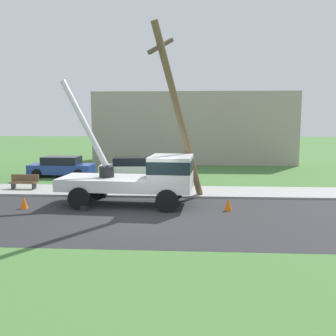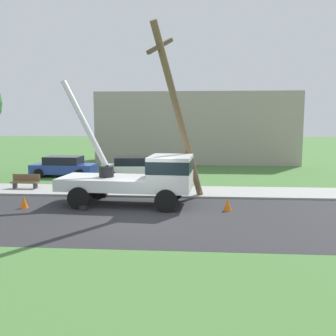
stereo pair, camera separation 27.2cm
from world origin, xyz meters
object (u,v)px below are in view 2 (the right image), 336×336
at_px(traffic_cone_ahead, 228,205).
at_px(traffic_cone_behind, 24,202).
at_px(park_bench, 26,182).
at_px(parked_sedan_blue, 64,166).
at_px(parked_sedan_white, 133,167).
at_px(leaning_utility_pole, 179,115).
at_px(utility_truck, 143,175).

bearing_deg(traffic_cone_ahead, traffic_cone_behind, -178.92).
bearing_deg(park_bench, parked_sedan_blue, 85.72).
bearing_deg(park_bench, traffic_cone_ahead, -20.25).
bearing_deg(parked_sedan_white, traffic_cone_ahead, -57.94).
xyz_separation_m(traffic_cone_ahead, traffic_cone_behind, (-9.20, -0.17, 0.00)).
xyz_separation_m(traffic_cone_behind, park_bench, (-1.91, 4.27, 0.18)).
bearing_deg(leaning_utility_pole, parked_sedan_blue, 137.03).
relative_size(leaning_utility_pole, parked_sedan_blue, 1.86).
bearing_deg(traffic_cone_ahead, park_bench, 159.75).
bearing_deg(park_bench, utility_truck, -23.91).
distance_m(leaning_utility_pole, parked_sedan_white, 9.19).
height_order(utility_truck, park_bench, utility_truck).
height_order(utility_truck, traffic_cone_behind, utility_truck).
height_order(traffic_cone_behind, parked_sedan_blue, parked_sedan_blue).
bearing_deg(parked_sedan_blue, parked_sedan_white, -1.76).
distance_m(utility_truck, park_bench, 7.98).
height_order(traffic_cone_behind, park_bench, park_bench).
bearing_deg(parked_sedan_white, traffic_cone_behind, -110.51).
bearing_deg(parked_sedan_white, utility_truck, -77.32).
bearing_deg(parked_sedan_blue, traffic_cone_ahead, -40.90).
bearing_deg(leaning_utility_pole, utility_truck, -163.16).
xyz_separation_m(parked_sedan_blue, park_bench, (-0.39, -5.19, -0.25)).
distance_m(parked_sedan_white, park_bench, 7.37).
height_order(traffic_cone_behind, parked_sedan_white, parked_sedan_white).
distance_m(traffic_cone_ahead, park_bench, 11.84).
relative_size(traffic_cone_ahead, parked_sedan_blue, 0.13).
relative_size(leaning_utility_pole, parked_sedan_white, 1.81).
bearing_deg(parked_sedan_white, park_bench, -136.94).
height_order(traffic_cone_ahead, parked_sedan_white, parked_sedan_white).
bearing_deg(leaning_utility_pole, traffic_cone_behind, -167.44).
bearing_deg(leaning_utility_pole, parked_sedan_white, 114.23).
distance_m(traffic_cone_ahead, parked_sedan_blue, 14.18).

